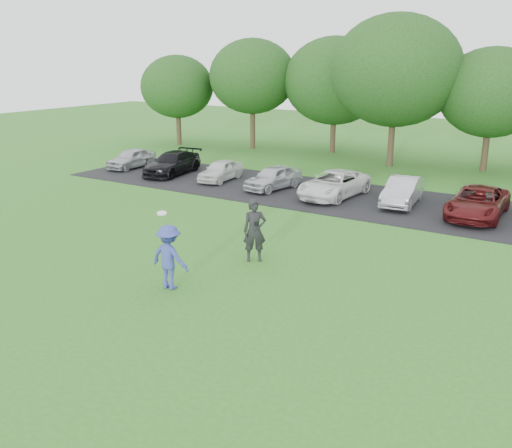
{
  "coord_description": "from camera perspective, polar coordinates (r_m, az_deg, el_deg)",
  "views": [
    {
      "loc": [
        8.99,
        -10.85,
        6.34
      ],
      "look_at": [
        0.0,
        3.5,
        1.3
      ],
      "focal_mm": 40.0,
      "sensor_mm": 36.0,
      "label": 1
    }
  ],
  "objects": [
    {
      "name": "ground",
      "position": [
        15.45,
        -6.97,
        -7.78
      ],
      "size": [
        100.0,
        100.0,
        0.0
      ],
      "primitive_type": "plane",
      "color": "#307220",
      "rests_on": "ground"
    },
    {
      "name": "parking_lot",
      "position": [
        26.26,
        11.08,
        2.32
      ],
      "size": [
        32.0,
        6.5,
        0.03
      ],
      "primitive_type": "cube",
      "color": "black",
      "rests_on": "ground"
    },
    {
      "name": "frisbee_player",
      "position": [
        16.09,
        -8.65,
        -3.28
      ],
      "size": [
        1.2,
        0.7,
        2.21
      ],
      "color": "#364198",
      "rests_on": "ground"
    },
    {
      "name": "camera_bystander",
      "position": [
        18.0,
        -0.14,
        -0.66
      ],
      "size": [
        0.87,
        0.83,
        2.01
      ],
      "color": "black",
      "rests_on": "ground"
    },
    {
      "name": "parked_cars",
      "position": [
        25.84,
        12.21,
        3.4
      ],
      "size": [
        30.27,
        4.78,
        1.23
      ],
      "color": "#B1B4B9",
      "rests_on": "parking_lot"
    },
    {
      "name": "tree_row",
      "position": [
        34.46,
        20.06,
        13.22
      ],
      "size": [
        42.39,
        9.85,
        8.64
      ],
      "color": "#38281C",
      "rests_on": "ground"
    }
  ]
}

